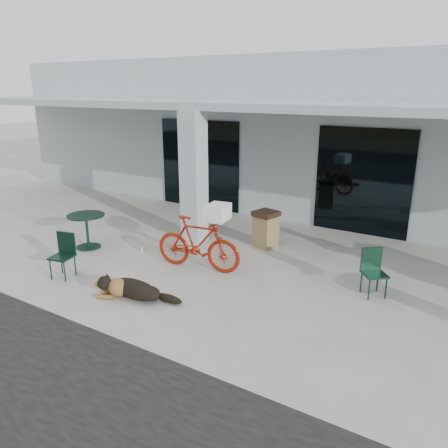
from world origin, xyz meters
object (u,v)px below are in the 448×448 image
Objects in this scene: cafe_table_near at (87,231)px; cafe_chair_far_a at (375,274)px; cafe_chair_near at (62,256)px; trash_receptacle at (266,229)px; dog at (135,288)px; bicycle at (198,243)px.

cafe_chair_far_a reaches higher than cafe_table_near.
cafe_chair_near is 4.55m from trash_receptacle.
cafe_chair_far_a is at bearing 8.46° from dog.
cafe_table_near is (-2.76, 1.38, 0.20)m from dog.
dog is at bearing -11.62° from cafe_chair_near.
dog is at bearing 173.46° from cafe_chair_far_a.
bicycle reaches higher than cafe_chair_far_a.
trash_receptacle is at bearing -24.87° from bicycle.
dog is 1.43× the size of cafe_table_near.
cafe_chair_far_a is at bearing 8.80° from cafe_table_near.
trash_receptacle is at bearing 41.56° from cafe_chair_near.
dog is 1.87m from cafe_chair_near.
dog is 3.09m from cafe_table_near.
bicycle is at bearing -106.60° from trash_receptacle.
cafe_chair_far_a is (6.34, 0.98, 0.03)m from cafe_table_near.
bicycle is 2.08× the size of cafe_chair_near.
dog is at bearing 165.84° from bicycle.
bicycle is 1.52× the size of dog.
cafe_table_near is at bearing 108.72° from cafe_chair_near.
bicycle is 2.14× the size of cafe_chair_far_a.
cafe_chair_near is at bearing 164.06° from cafe_chair_far_a.
bicycle is 3.47m from cafe_chair_far_a.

